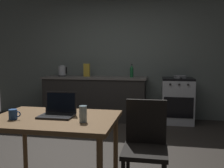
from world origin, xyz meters
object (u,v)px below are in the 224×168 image
Objects in this scene: chair at (145,142)px; electric_kettle at (62,71)px; coffee_mug at (13,114)px; stove_oven at (177,100)px; laptop at (58,112)px; cereal_box at (87,70)px; bottle at (132,71)px; dining_table at (54,125)px; drinking_glass at (83,114)px; frying_pan at (180,77)px.

electric_kettle is (-1.92, 2.81, 0.49)m from chair.
electric_kettle reaches higher than coffee_mug.
stove_oven is 2.85m from chair.
laptop is 2.93m from cereal_box.
cereal_box is at bearing 175.82° from bottle.
chair is 7.82× the size of coffee_mug.
dining_table is at bearing -79.61° from cereal_box.
laptop reaches higher than drinking_glass.
dining_table is 4.31× the size of cereal_box.
chair reaches higher than dining_table.
frying_pan is at bearing -1.45° from cereal_box.
frying_pan is 1.58× the size of cereal_box.
drinking_glass reaches higher than coffee_mug.
electric_kettle reaches higher than chair.
bottle reaches higher than chair.
electric_kettle reaches higher than drinking_glass.
cereal_box is (0.54, 0.02, 0.03)m from electric_kettle.
laptop is 2.80× the size of coffee_mug.
cereal_box is (-1.87, 0.02, 0.58)m from stove_oven.
dining_table is 4.41× the size of bottle.
laptop reaches higher than dining_table.
electric_kettle is 1.50m from bottle.
laptop is 0.34m from drinking_glass.
coffee_mug is at bearing -76.28° from electric_kettle.
cereal_box is (-0.85, 3.03, 0.23)m from drinking_glass.
coffee_mug is at bearing -118.82° from stove_oven.
bottle is 1.86× the size of drinking_glass.
laptop is at bearing 151.71° from drinking_glass.
bottle is at bearing -177.01° from stove_oven.
laptop is at bearing -79.06° from cereal_box.
drinking_glass is at bearing -167.20° from chair.
dining_table is at bearing -119.84° from laptop.
coffee_mug is (-1.18, -0.22, 0.26)m from chair.
laptop is 1.38× the size of electric_kettle.
stove_oven is at bearing -0.06° from electric_kettle.
stove_oven is 0.47m from frying_pan.
chair is at bearing -99.83° from stove_oven.
cereal_box is (-1.91, 0.05, 0.11)m from frying_pan.
coffee_mug reaches higher than dining_table.
chair is (-0.49, -2.81, 0.07)m from stove_oven.
stove_oven is at bearing 65.15° from dining_table.
electric_kettle is 3.32m from drinking_glass.
frying_pan is (1.37, 2.86, 0.26)m from dining_table.
laptop is (-1.32, -2.84, 0.33)m from stove_oven.
coffee_mug is (-0.33, -0.15, 0.12)m from dining_table.
bottle is 0.98× the size of cereal_box.
frying_pan reaches higher than chair.
drinking_glass is at bearing -109.48° from frying_pan.
bottle is (1.50, -0.05, 0.01)m from electric_kettle.
electric_kettle is 2.45m from frying_pan.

